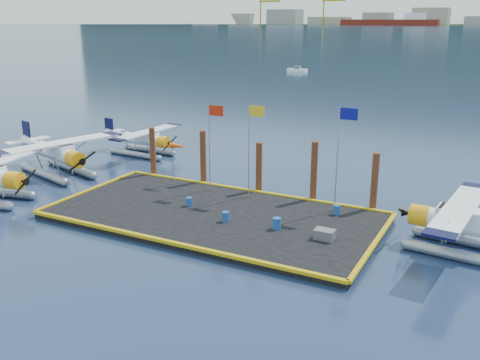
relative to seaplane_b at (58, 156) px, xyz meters
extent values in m
plane|color=#172747|center=(15.60, -2.67, -1.60)|extent=(4000.00, 4000.00, 0.00)
cube|color=black|center=(15.60, -2.67, -1.40)|extent=(20.00, 10.00, 0.40)
cube|color=#61110D|center=(-164.40, 857.33, 2.40)|extent=(150.00, 22.00, 10.00)
cube|color=white|center=(-124.40, 857.33, 11.40)|extent=(30.00, 16.00, 12.00)
cylinder|color=#C09C0B|center=(-404.40, 892.33, 20.40)|extent=(2.40, 2.40, 44.00)
cylinder|color=#C09C0B|center=(-284.40, 892.33, 20.40)|extent=(2.40, 2.40, 44.00)
cone|color=black|center=(-334.40, 1497.33, -1.60)|extent=(1400.00, 1400.00, 520.00)
cylinder|color=#FC9B0E|center=(2.60, -6.42, 0.09)|extent=(1.23, 1.36, 1.19)
cube|color=black|center=(3.45, -6.26, 0.09)|extent=(0.50, 2.25, 1.15)
cube|color=black|center=(-0.26, -2.50, 0.96)|extent=(1.68, 1.20, 0.13)
cylinder|color=gray|center=(-0.08, 1.26, -1.28)|extent=(6.61, 2.52, 0.65)
cylinder|color=gray|center=(-0.76, -1.02, -1.28)|extent=(6.61, 2.52, 0.65)
cylinder|color=white|center=(-0.21, 0.06, 0.18)|extent=(5.16, 2.56, 1.19)
cube|color=white|center=(0.41, -0.12, 0.56)|extent=(2.62, 1.81, 0.97)
cube|color=black|center=(0.72, -0.21, 0.78)|extent=(1.77, 1.52, 0.59)
cylinder|color=#FC9B0E|center=(2.48, -0.73, 0.18)|extent=(1.39, 1.51, 1.25)
cube|color=black|center=(3.37, -0.99, 0.18)|extent=(0.74, 2.33, 1.21)
cube|color=white|center=(0.41, -0.12, 1.10)|extent=(4.31, 9.79, 0.13)
cube|color=black|center=(1.72, 4.34, 1.10)|extent=(1.83, 1.39, 0.14)
cube|color=black|center=(-4.98, 1.47, 1.16)|extent=(1.18, 0.46, 1.84)
cube|color=white|center=(-4.88, 1.44, 0.45)|extent=(1.97, 3.80, 0.11)
cylinder|color=gray|center=(1.74, 9.33, -1.34)|extent=(5.51, 0.84, 0.53)
cylinder|color=gray|center=(1.63, 7.38, -1.34)|extent=(5.51, 0.84, 0.53)
cylinder|color=white|center=(1.86, 8.35, -0.14)|extent=(4.16, 1.21, 0.97)
cube|color=white|center=(2.39, 8.32, 0.17)|extent=(2.00, 1.08, 0.80)
cube|color=black|center=(2.65, 8.30, 0.35)|extent=(1.29, 1.00, 0.49)
cylinder|color=#FC9B0E|center=(4.16, 8.21, -0.14)|extent=(0.94, 1.08, 1.03)
cube|color=black|center=(4.91, 8.17, -0.14)|extent=(0.17, 1.97, 0.99)
cube|color=white|center=(2.39, 8.32, 0.61)|extent=(1.78, 8.03, 0.11)
cube|color=black|center=(2.61, 12.12, 0.61)|extent=(1.37, 0.87, 0.12)
cube|color=black|center=(2.17, 4.52, 0.61)|extent=(1.37, 0.87, 0.12)
cube|color=black|center=(-2.21, 8.58, 0.66)|extent=(0.98, 0.16, 1.50)
cube|color=white|center=(-2.12, 8.57, 0.08)|extent=(0.97, 3.05, 0.09)
cylinder|color=gray|center=(30.14, -2.09, -1.30)|extent=(6.24, 1.20, 0.60)
cylinder|color=gray|center=(30.36, 0.10, -1.30)|extent=(6.24, 1.20, 0.60)
cylinder|color=white|center=(30.05, -0.98, 0.05)|extent=(4.74, 1.55, 1.10)
cube|color=white|center=(29.45, -0.92, 0.40)|extent=(2.30, 1.31, 0.90)
cube|color=black|center=(29.15, -0.89, 0.60)|extent=(1.50, 1.18, 0.55)
cylinder|color=#FC9B0E|center=(27.46, -0.72, 0.05)|extent=(1.11, 1.25, 1.16)
cube|color=black|center=(26.61, -0.64, 0.05)|extent=(0.28, 2.22, 1.12)
cube|color=white|center=(29.45, -0.92, 0.90)|extent=(2.38, 9.12, 0.12)
cube|color=black|center=(29.03, -5.20, 0.90)|extent=(1.58, 1.04, 0.13)
cube|color=black|center=(29.87, 3.37, 0.90)|extent=(1.58, 1.04, 0.13)
cylinder|color=#1C4A9A|center=(13.55, -2.28, -0.92)|extent=(0.40, 0.40, 0.56)
cylinder|color=#1C4A9A|center=(16.94, -3.59, -0.90)|extent=(0.43, 0.43, 0.60)
cylinder|color=#1C4A9A|center=(20.09, -3.27, -0.87)|extent=(0.47, 0.47, 0.67)
cylinder|color=#1C4A9A|center=(22.40, 0.58, -0.91)|extent=(0.42, 0.42, 0.59)
cube|color=#55555A|center=(22.99, -3.41, -0.93)|extent=(1.09, 0.73, 0.55)
cylinder|color=#97989F|center=(13.10, 1.13, 1.80)|extent=(0.08, 0.08, 6.00)
cube|color=red|center=(13.65, 1.13, 4.45)|extent=(1.10, 0.03, 0.70)
cylinder|color=#97989F|center=(16.10, 1.13, 1.90)|extent=(0.08, 0.08, 6.20)
cube|color=gold|center=(16.65, 1.13, 4.65)|extent=(1.10, 0.03, 0.70)
cylinder|color=#97989F|center=(22.10, 1.13, 2.05)|extent=(0.08, 0.08, 6.50)
cube|color=navy|center=(22.65, 1.13, 4.95)|extent=(1.10, 0.03, 0.70)
cylinder|color=#97989F|center=(10.10, 1.13, 0.30)|extent=(0.07, 0.07, 3.00)
cone|color=#ED550D|center=(10.60, 1.13, 1.70)|extent=(1.40, 0.44, 0.44)
cylinder|color=#442013|center=(7.10, 2.73, 0.40)|extent=(0.44, 0.44, 4.00)
cylinder|color=#442013|center=(11.60, 2.73, 0.50)|extent=(0.44, 0.44, 4.20)
cylinder|color=#442013|center=(16.10, 2.73, 0.30)|extent=(0.44, 0.44, 3.80)
cylinder|color=#442013|center=(20.10, 2.73, 0.55)|extent=(0.44, 0.44, 4.30)
cylinder|color=#442013|center=(24.10, 2.73, 0.40)|extent=(0.44, 0.44, 4.00)
camera|label=1|loc=(31.30, -29.45, 10.38)|focal=40.00mm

